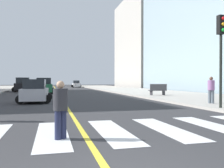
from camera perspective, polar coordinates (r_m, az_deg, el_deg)
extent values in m
cube|color=#B2ADA3|center=(26.81, 15.24, -2.53)|extent=(10.00, 120.00, 0.15)
cube|color=silver|center=(7.49, -13.79, -11.27)|extent=(0.90, 4.00, 0.01)
cube|color=silver|center=(7.71, -0.04, -10.90)|extent=(0.90, 4.00, 0.01)
cube|color=silver|center=(8.32, 12.26, -10.05)|extent=(0.90, 4.00, 0.01)
cube|color=silver|center=(9.25, 22.42, -9.00)|extent=(0.90, 4.00, 0.01)
cube|color=yellow|center=(43.36, -12.91, -1.42)|extent=(0.16, 80.00, 0.01)
cube|color=#B2ADA3|center=(71.85, 10.14, 9.27)|extent=(18.00, 24.00, 24.68)
cube|color=#236B42|center=(31.76, -15.61, -0.87)|extent=(2.03, 4.43, 0.95)
cube|color=#1E2328|center=(31.49, -15.63, 0.66)|extent=(1.70, 2.22, 0.80)
cylinder|color=black|center=(33.14, -13.81, -1.44)|extent=(0.72, 0.24, 0.71)
cylinder|color=black|center=(33.17, -17.33, -1.45)|extent=(0.72, 0.24, 0.71)
cylinder|color=black|center=(30.40, -13.74, -1.62)|extent=(0.72, 0.24, 0.71)
cylinder|color=black|center=(30.44, -17.58, -1.63)|extent=(0.72, 0.24, 0.71)
cube|color=black|center=(38.77, -20.05, -0.55)|extent=(2.24, 4.74, 1.00)
cube|color=#1E2328|center=(38.49, -20.09, 0.78)|extent=(1.84, 2.39, 0.85)
cylinder|color=black|center=(40.16, -18.35, -1.06)|extent=(0.76, 0.26, 0.76)
cylinder|color=black|center=(40.32, -21.42, -1.07)|extent=(0.76, 0.26, 0.76)
cylinder|color=black|center=(37.26, -18.56, -1.19)|extent=(0.76, 0.26, 0.76)
cylinder|color=black|center=(37.44, -21.87, -1.20)|extent=(0.76, 0.26, 0.76)
cube|color=silver|center=(63.08, -8.37, -0.19)|extent=(1.79, 3.92, 0.84)
cube|color=#1E2328|center=(63.30, -8.39, 0.49)|extent=(1.50, 1.96, 0.71)
cylinder|color=black|center=(61.79, -9.08, -0.51)|extent=(0.63, 0.21, 0.63)
cylinder|color=black|center=(61.99, -7.42, -0.50)|extent=(0.63, 0.21, 0.63)
cylinder|color=black|center=(64.20, -9.28, -0.47)|extent=(0.63, 0.21, 0.63)
cylinder|color=black|center=(64.39, -7.68, -0.46)|extent=(0.63, 0.21, 0.63)
cube|color=#B7B7BC|center=(18.71, -17.51, -2.23)|extent=(1.85, 3.84, 0.81)
cube|color=#1E2328|center=(18.46, -17.58, -0.01)|extent=(1.51, 1.94, 0.68)
cylinder|color=black|center=(19.83, -14.66, -2.97)|extent=(0.62, 0.22, 0.61)
cylinder|color=black|center=(19.99, -19.67, -2.96)|extent=(0.62, 0.22, 0.61)
cylinder|color=black|center=(17.49, -15.02, -3.45)|extent=(0.62, 0.22, 0.61)
cylinder|color=black|center=(17.67, -20.70, -3.43)|extent=(0.62, 0.22, 0.61)
cylinder|color=black|center=(14.09, 24.07, 2.77)|extent=(0.14, 0.14, 3.87)
cube|color=black|center=(14.40, 24.11, 12.51)|extent=(0.36, 0.28, 1.00)
sphere|color=red|center=(14.33, 24.57, 13.80)|extent=(0.18, 0.18, 0.18)
sphere|color=orange|center=(14.26, 24.56, 12.62)|extent=(0.18, 0.18, 0.18)
sphere|color=green|center=(14.20, 24.55, 11.44)|extent=(0.18, 0.18, 0.18)
cube|color=#47474C|center=(25.13, 10.57, -1.46)|extent=(1.81, 0.58, 0.08)
cube|color=#47474C|center=(24.90, 10.80, -0.70)|extent=(1.80, 0.08, 0.60)
cube|color=#2D2D33|center=(24.87, 9.15, -2.08)|extent=(0.10, 0.48, 0.44)
cube|color=#2D2D33|center=(25.42, 11.96, -2.03)|extent=(0.10, 0.48, 0.44)
cylinder|color=#232847|center=(6.77, -11.35, -9.26)|extent=(0.18, 0.18, 0.77)
cylinder|color=#232847|center=(6.68, -12.51, -9.39)|extent=(0.18, 0.18, 0.77)
cylinder|color=#2D2D33|center=(6.64, -11.94, -3.56)|extent=(0.39, 0.39, 0.58)
sphere|color=tan|center=(6.62, -11.95, -0.16)|extent=(0.21, 0.21, 0.21)
cylinder|color=slate|center=(16.69, 21.85, -2.77)|extent=(0.19, 0.19, 0.84)
cylinder|color=slate|center=(16.68, 22.45, -2.78)|extent=(0.19, 0.19, 0.84)
cylinder|color=#99669E|center=(16.66, 22.16, -0.26)|extent=(0.42, 0.42, 0.63)
sphere|color=brown|center=(16.66, 22.17, 1.21)|extent=(0.23, 0.23, 0.23)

